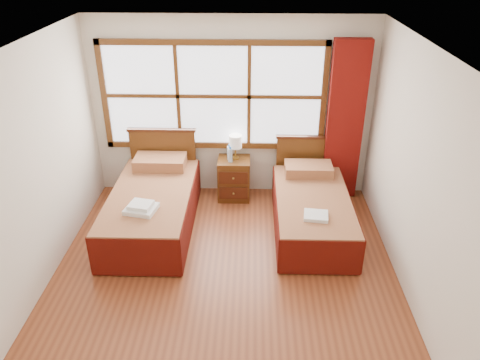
{
  "coord_description": "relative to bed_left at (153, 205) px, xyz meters",
  "views": [
    {
      "loc": [
        0.3,
        -4.11,
        3.53
      ],
      "look_at": [
        0.16,
        0.7,
        0.98
      ],
      "focal_mm": 35.0,
      "sensor_mm": 36.0,
      "label": 1
    }
  ],
  "objects": [
    {
      "name": "window",
      "position": [
        0.76,
        1.02,
        1.19
      ],
      "size": [
        3.16,
        0.06,
        1.56
      ],
      "color": "white",
      "rests_on": "wall_back"
    },
    {
      "name": "lamp",
      "position": [
        1.07,
        0.84,
        0.56
      ],
      "size": [
        0.18,
        0.18,
        0.36
      ],
      "color": "gold",
      "rests_on": "nightstand"
    },
    {
      "name": "bed_left",
      "position": [
        0.0,
        0.0,
        0.0
      ],
      "size": [
        1.06,
        2.08,
        1.03
      ],
      "color": "#441D0E",
      "rests_on": "floor"
    },
    {
      "name": "wall_left",
      "position": [
        -0.99,
        -1.2,
        0.99
      ],
      "size": [
        0.0,
        4.5,
        4.5
      ],
      "primitive_type": "plane",
      "rotation": [
        1.57,
        0.0,
        1.57
      ],
      "color": "silver",
      "rests_on": "floor"
    },
    {
      "name": "curtain",
      "position": [
        2.61,
        0.91,
        0.86
      ],
      "size": [
        0.5,
        0.16,
        2.3
      ],
      "primitive_type": "cube",
      "color": "maroon",
      "rests_on": "wall_back"
    },
    {
      "name": "nightstand",
      "position": [
        1.05,
        0.8,
        -0.0
      ],
      "size": [
        0.47,
        0.46,
        0.62
      ],
      "color": "#573013",
      "rests_on": "floor"
    },
    {
      "name": "floor",
      "position": [
        1.01,
        -1.2,
        -0.31
      ],
      "size": [
        4.5,
        4.5,
        0.0
      ],
      "primitive_type": "plane",
      "color": "brown",
      "rests_on": "ground"
    },
    {
      "name": "bottle_far",
      "position": [
        0.98,
        0.8,
        0.41
      ],
      "size": [
        0.06,
        0.06,
        0.23
      ],
      "color": "#A4BED3",
      "rests_on": "nightstand"
    },
    {
      "name": "bed_right",
      "position": [
        2.11,
        0.0,
        -0.03
      ],
      "size": [
        0.98,
        2.0,
        0.94
      ],
      "color": "#441D0E",
      "rests_on": "floor"
    },
    {
      "name": "towels_right",
      "position": [
        2.09,
        -0.54,
        0.21
      ],
      "size": [
        0.31,
        0.28,
        0.04
      ],
      "rotation": [
        0.0,
        0.0,
        -0.12
      ],
      "color": "white",
      "rests_on": "bed_right"
    },
    {
      "name": "towels_left",
      "position": [
        -0.02,
        -0.52,
        0.28
      ],
      "size": [
        0.41,
        0.38,
        0.11
      ],
      "rotation": [
        0.0,
        0.0,
        -0.22
      ],
      "color": "white",
      "rests_on": "bed_left"
    },
    {
      "name": "ceiling",
      "position": [
        1.01,
        -1.2,
        2.29
      ],
      "size": [
        4.5,
        4.5,
        0.0
      ],
      "primitive_type": "plane",
      "rotation": [
        3.14,
        0.0,
        0.0
      ],
      "color": "white",
      "rests_on": "wall_back"
    },
    {
      "name": "wall_right",
      "position": [
        3.01,
        -1.2,
        0.99
      ],
      "size": [
        0.0,
        4.5,
        4.5
      ],
      "primitive_type": "plane",
      "rotation": [
        1.57,
        0.0,
        -1.57
      ],
      "color": "silver",
      "rests_on": "floor"
    },
    {
      "name": "wall_back",
      "position": [
        1.01,
        1.05,
        0.99
      ],
      "size": [
        4.0,
        0.0,
        4.0
      ],
      "primitive_type": "plane",
      "rotation": [
        1.57,
        0.0,
        0.0
      ],
      "color": "silver",
      "rests_on": "floor"
    },
    {
      "name": "bottle_near",
      "position": [
        1.0,
        0.73,
        0.41
      ],
      "size": [
        0.06,
        0.06,
        0.23
      ],
      "color": "#A4BED3",
      "rests_on": "nightstand"
    }
  ]
}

